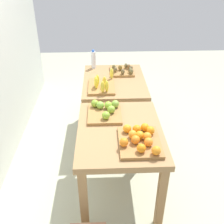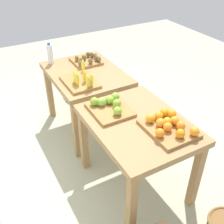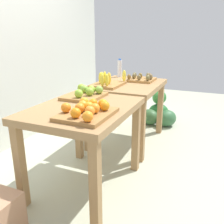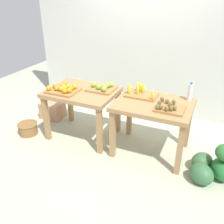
{
  "view_description": "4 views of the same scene",
  "coord_description": "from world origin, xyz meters",
  "px_view_note": "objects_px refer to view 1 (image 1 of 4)",
  "views": [
    {
      "loc": [
        -2.6,
        0.16,
        2.23
      ],
      "look_at": [
        0.05,
        0.05,
        0.61
      ],
      "focal_mm": 42.53,
      "sensor_mm": 36.0,
      "label": 1
    },
    {
      "loc": [
        -2.14,
        1.13,
        2.21
      ],
      "look_at": [
        -0.04,
        -0.02,
        0.57
      ],
      "focal_mm": 43.93,
      "sensor_mm": 36.0,
      "label": 2
    },
    {
      "loc": [
        -2.34,
        -1.04,
        1.39
      ],
      "look_at": [
        0.06,
        -0.0,
        0.55
      ],
      "focal_mm": 39.38,
      "sensor_mm": 36.0,
      "label": 3
    },
    {
      "loc": [
        1.28,
        -3.02,
        2.2
      ],
      "look_at": [
        -0.04,
        -0.04,
        0.54
      ],
      "focal_mm": 39.85,
      "sensor_mm": 36.0,
      "label": 4
    }
  ],
  "objects_px": {
    "kiwi_bin": "(122,70)",
    "watermelon_pile": "(125,91)",
    "display_table_left": "(120,139)",
    "display_table_right": "(114,88)",
    "banana_crate": "(102,85)",
    "orange_bin": "(140,139)",
    "water_bottle": "(93,60)",
    "apple_bin": "(105,111)"
  },
  "relations": [
    {
      "from": "display_table_left",
      "to": "watermelon_pile",
      "type": "height_order",
      "value": "display_table_left"
    },
    {
      "from": "kiwi_bin",
      "to": "water_bottle",
      "type": "xyz_separation_m",
      "value": [
        0.2,
        0.4,
        0.09
      ]
    },
    {
      "from": "orange_bin",
      "to": "apple_bin",
      "type": "relative_size",
      "value": 1.13
    },
    {
      "from": "kiwi_bin",
      "to": "water_bottle",
      "type": "height_order",
      "value": "water_bottle"
    },
    {
      "from": "display_table_left",
      "to": "banana_crate",
      "type": "relative_size",
      "value": 2.32
    },
    {
      "from": "banana_crate",
      "to": "watermelon_pile",
      "type": "relative_size",
      "value": 0.69
    },
    {
      "from": "display_table_right",
      "to": "orange_bin",
      "type": "distance_m",
      "value": 1.36
    },
    {
      "from": "banana_crate",
      "to": "watermelon_pile",
      "type": "height_order",
      "value": "banana_crate"
    },
    {
      "from": "display_table_left",
      "to": "display_table_right",
      "type": "height_order",
      "value": "same"
    },
    {
      "from": "display_table_left",
      "to": "orange_bin",
      "type": "distance_m",
      "value": 0.31
    },
    {
      "from": "apple_bin",
      "to": "banana_crate",
      "type": "height_order",
      "value": "banana_crate"
    },
    {
      "from": "apple_bin",
      "to": "water_bottle",
      "type": "xyz_separation_m",
      "value": [
        1.26,
        0.14,
        0.08
      ]
    },
    {
      "from": "apple_bin",
      "to": "kiwi_bin",
      "type": "xyz_separation_m",
      "value": [
        1.06,
        -0.25,
        -0.01
      ]
    },
    {
      "from": "display_table_left",
      "to": "orange_bin",
      "type": "height_order",
      "value": "orange_bin"
    },
    {
      "from": "orange_bin",
      "to": "banana_crate",
      "type": "xyz_separation_m",
      "value": [
        1.1,
        0.32,
        0.0
      ]
    },
    {
      "from": "display_table_left",
      "to": "watermelon_pile",
      "type": "xyz_separation_m",
      "value": [
        1.99,
        -0.24,
        -0.49
      ]
    },
    {
      "from": "display_table_right",
      "to": "orange_bin",
      "type": "xyz_separation_m",
      "value": [
        -1.34,
        -0.16,
        0.16
      ]
    },
    {
      "from": "apple_bin",
      "to": "water_bottle",
      "type": "distance_m",
      "value": 1.27
    },
    {
      "from": "display_table_right",
      "to": "banana_crate",
      "type": "bearing_deg",
      "value": 145.81
    },
    {
      "from": "display_table_right",
      "to": "display_table_left",
      "type": "bearing_deg",
      "value": 180.0
    },
    {
      "from": "apple_bin",
      "to": "orange_bin",
      "type": "bearing_deg",
      "value": -149.67
    },
    {
      "from": "display_table_left",
      "to": "watermelon_pile",
      "type": "relative_size",
      "value": 1.6
    },
    {
      "from": "apple_bin",
      "to": "watermelon_pile",
      "type": "xyz_separation_m",
      "value": [
        1.71,
        -0.37,
        -0.65
      ]
    },
    {
      "from": "apple_bin",
      "to": "kiwi_bin",
      "type": "height_order",
      "value": "apple_bin"
    },
    {
      "from": "display_table_right",
      "to": "apple_bin",
      "type": "distance_m",
      "value": 0.86
    },
    {
      "from": "banana_crate",
      "to": "water_bottle",
      "type": "bearing_deg",
      "value": 9.42
    },
    {
      "from": "display_table_right",
      "to": "kiwi_bin",
      "type": "relative_size",
      "value": 2.89
    },
    {
      "from": "kiwi_bin",
      "to": "watermelon_pile",
      "type": "bearing_deg",
      "value": -10.0
    },
    {
      "from": "display_table_left",
      "to": "kiwi_bin",
      "type": "distance_m",
      "value": 1.36
    },
    {
      "from": "apple_bin",
      "to": "display_table_left",
      "type": "bearing_deg",
      "value": -154.62
    },
    {
      "from": "display_table_left",
      "to": "water_bottle",
      "type": "distance_m",
      "value": 1.58
    },
    {
      "from": "banana_crate",
      "to": "display_table_right",
      "type": "bearing_deg",
      "value": -34.19
    },
    {
      "from": "water_bottle",
      "to": "display_table_right",
      "type": "bearing_deg",
      "value": -147.03
    },
    {
      "from": "display_table_left",
      "to": "water_bottle",
      "type": "xyz_separation_m",
      "value": [
        1.54,
        0.27,
        0.24
      ]
    },
    {
      "from": "display_table_right",
      "to": "banana_crate",
      "type": "distance_m",
      "value": 0.33
    },
    {
      "from": "kiwi_bin",
      "to": "watermelon_pile",
      "type": "distance_m",
      "value": 0.92
    },
    {
      "from": "banana_crate",
      "to": "kiwi_bin",
      "type": "relative_size",
      "value": 1.25
    },
    {
      "from": "orange_bin",
      "to": "water_bottle",
      "type": "distance_m",
      "value": 1.81
    },
    {
      "from": "orange_bin",
      "to": "apple_bin",
      "type": "xyz_separation_m",
      "value": [
        0.5,
        0.29,
        -0.0
      ]
    },
    {
      "from": "orange_bin",
      "to": "watermelon_pile",
      "type": "relative_size",
      "value": 0.69
    },
    {
      "from": "watermelon_pile",
      "to": "kiwi_bin",
      "type": "bearing_deg",
      "value": 170.0
    },
    {
      "from": "display_table_right",
      "to": "apple_bin",
      "type": "height_order",
      "value": "apple_bin"
    }
  ]
}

